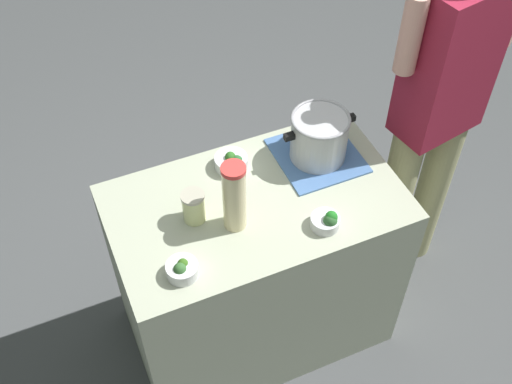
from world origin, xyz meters
name	(u,v)px	position (x,y,z in m)	size (l,w,h in m)	color
ground_plane	(256,324)	(0.00, 0.00, 0.00)	(8.00, 8.00, 0.00)	#4F5153
counter_slab	(256,270)	(0.00, 0.00, 0.44)	(1.07, 0.63, 0.87)	#AEB49A
dish_cloth	(317,156)	(0.31, 0.12, 0.88)	(0.31, 0.32, 0.01)	#4B72AA
cooking_pot	(319,136)	(0.31, 0.12, 0.98)	(0.29, 0.22, 0.19)	#B7B7BC
lemonade_pitcher	(234,197)	(-0.11, -0.07, 1.02)	(0.08, 0.08, 0.28)	beige
mason_jar	(194,207)	(-0.23, 0.01, 0.93)	(0.08, 0.08, 0.12)	beige
broccoli_bowl_front	(182,269)	(-0.35, -0.20, 0.90)	(0.11, 0.11, 0.07)	silver
broccoli_bowl_center	(327,221)	(0.18, -0.20, 0.90)	(0.10, 0.10, 0.08)	silver
broccoli_bowl_back	(232,162)	(-0.02, 0.20, 0.90)	(0.13, 0.13, 0.07)	silver
person_cook	(437,111)	(0.82, 0.09, 0.95)	(0.50, 0.26, 1.71)	tan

